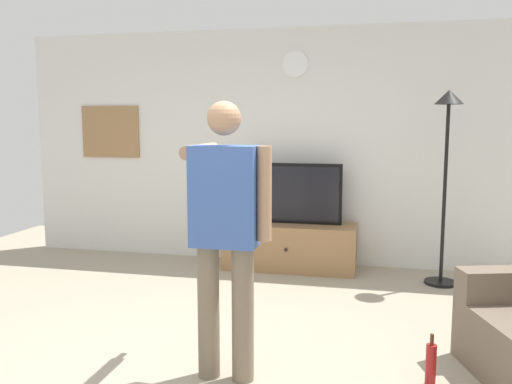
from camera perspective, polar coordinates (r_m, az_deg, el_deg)
name	(u,v)px	position (r m, az deg, el deg)	size (l,w,h in m)	color
ground_plane	(211,373)	(3.71, -4.81, -18.75)	(8.40, 8.40, 0.00)	#9E937F
back_wall	(286,147)	(6.21, 3.28, 4.82)	(6.40, 0.10, 2.70)	silver
tv_stand	(290,246)	(6.01, 3.65, -5.82)	(1.47, 0.55, 0.51)	#997047
television	(291,193)	(5.94, 3.77, -0.14)	(1.13, 0.07, 0.67)	black
wall_clock	(295,64)	(6.16, 4.25, 13.53)	(0.29, 0.29, 0.03)	white
framed_picture	(111,132)	(6.87, -15.31, 6.25)	(0.75, 0.04, 0.63)	#997047
floor_lamp	(447,147)	(5.59, 19.79, 4.57)	(0.32, 0.32, 1.95)	black
person_standing_nearer_lamp	(225,225)	(3.33, -3.30, -3.51)	(0.59, 0.78, 1.77)	#7A6B56
beverage_bottle	(431,364)	(3.66, 18.25, -17.15)	(0.07, 0.07, 0.34)	maroon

